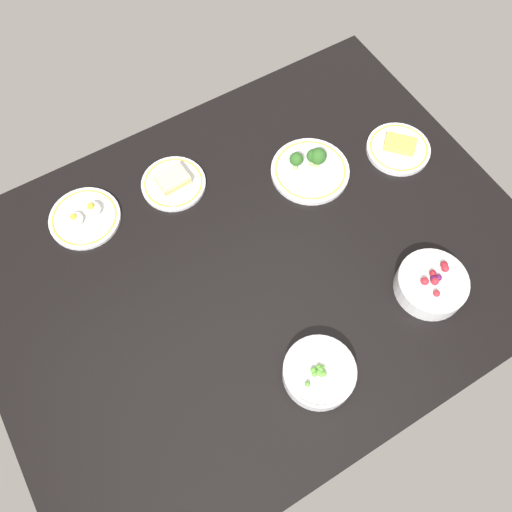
# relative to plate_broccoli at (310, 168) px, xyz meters

# --- Properties ---
(dining_table) EXTENTS (1.44, 1.10, 0.04)m
(dining_table) POSITION_rel_plate_broccoli_xyz_m (0.28, 0.16, -0.04)
(dining_table) COLOR black
(dining_table) RESTS_ON ground
(plate_broccoli) EXTENTS (0.23, 0.23, 0.08)m
(plate_broccoli) POSITION_rel_plate_broccoli_xyz_m (0.00, 0.00, 0.00)
(plate_broccoli) COLOR silver
(plate_broccoli) RESTS_ON dining_table
(bowl_peas) EXTENTS (0.17, 0.17, 0.06)m
(bowl_peas) POSITION_rel_plate_broccoli_xyz_m (0.31, 0.51, 0.01)
(bowl_peas) COLOR silver
(bowl_peas) RESTS_ON dining_table
(bowl_berries) EXTENTS (0.18, 0.18, 0.07)m
(bowl_berries) POSITION_rel_plate_broccoli_xyz_m (-0.06, 0.47, 0.01)
(bowl_berries) COLOR silver
(bowl_berries) RESTS_ON dining_table
(plate_sandwich) EXTENTS (0.18, 0.18, 0.04)m
(plate_sandwich) POSITION_rel_plate_broccoli_xyz_m (0.36, -0.16, -0.01)
(plate_sandwich) COLOR silver
(plate_sandwich) RESTS_ON dining_table
(plate_cheese) EXTENTS (0.19, 0.19, 0.05)m
(plate_cheese) POSITION_rel_plate_broccoli_xyz_m (-0.27, 0.07, -0.01)
(plate_cheese) COLOR silver
(plate_cheese) RESTS_ON dining_table
(plate_eggs) EXTENTS (0.20, 0.20, 0.05)m
(plate_eggs) POSITION_rel_plate_broccoli_xyz_m (0.62, -0.19, -0.01)
(plate_eggs) COLOR silver
(plate_eggs) RESTS_ON dining_table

